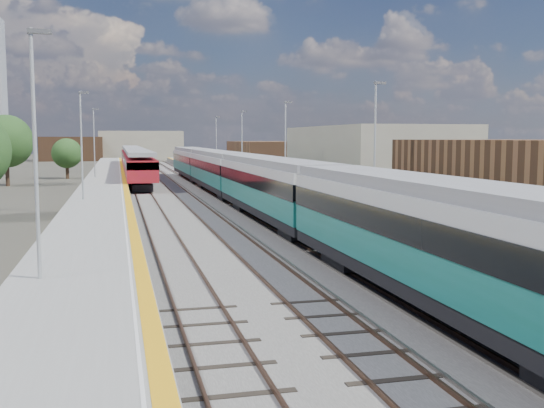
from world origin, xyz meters
name	(u,v)px	position (x,y,z in m)	size (l,w,h in m)	color
ground	(200,192)	(0.00, 50.00, 0.00)	(320.00, 320.00, 0.00)	#47443A
ballast_bed	(174,190)	(-2.25, 52.50, 0.03)	(10.50, 155.00, 0.06)	#565451
tracks	(179,188)	(-1.65, 54.18, 0.11)	(8.96, 160.00, 0.17)	#4C3323
platform_right	(247,184)	(5.28, 52.49, 0.54)	(4.70, 155.00, 8.52)	slate
platform_left	(105,187)	(-9.05, 52.49, 0.52)	(4.30, 155.00, 8.52)	slate
buildings	(69,114)	(-18.12, 138.60, 10.70)	(72.00, 185.50, 40.00)	brown
green_train	(240,176)	(1.50, 36.50, 2.38)	(3.07, 85.23, 3.37)	black
red_train	(134,160)	(-5.50, 78.36, 2.24)	(3.00, 60.86, 3.79)	black
tree_b	(6,141)	(-19.61, 62.72, 4.95)	(5.79, 5.79, 7.85)	#382619
tree_c	(67,153)	(-14.16, 74.65, 3.31)	(3.88, 3.88, 5.26)	#382619
tree_d	(362,147)	(22.66, 64.22, 4.19)	(4.92, 4.92, 6.66)	#382619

